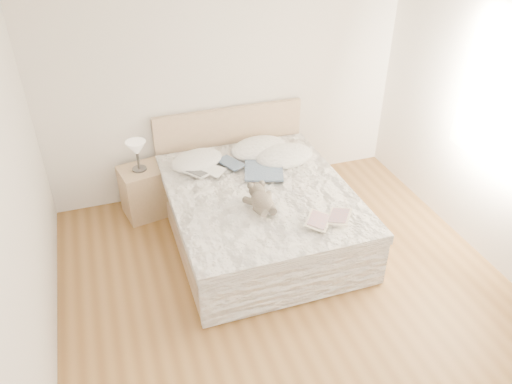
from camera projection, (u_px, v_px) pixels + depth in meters
floor at (301, 314)px, 4.30m from camera, size 4.00×4.50×0.00m
wall_back at (226, 76)px, 5.34m from camera, size 4.00×0.02×2.70m
wall_left at (9, 238)px, 3.02m from camera, size 0.02×4.50×2.70m
window at (511, 115)px, 4.27m from camera, size 0.02×1.30×1.10m
bed at (257, 209)px, 5.07m from camera, size 1.72×2.14×1.00m
nightstand at (144, 192)px, 5.40m from camera, size 0.52×0.48×0.56m
table_lamp at (137, 150)px, 5.11m from camera, size 0.23×0.23×0.33m
pillow_left at (197, 161)px, 5.24m from camera, size 0.68×0.58×0.17m
pillow_middle at (258, 148)px, 5.46m from camera, size 0.74×0.59×0.19m
pillow_right at (284, 156)px, 5.32m from camera, size 0.68×0.51×0.19m
blouse at (264, 167)px, 5.15m from camera, size 0.79×0.81×0.02m
photo_book at (205, 172)px, 5.06m from camera, size 0.42×0.40×0.03m
childrens_book at (329, 219)px, 4.39m from camera, size 0.49×0.47×0.03m
teddy_bear at (262, 208)px, 4.50m from camera, size 0.27×0.37×0.19m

